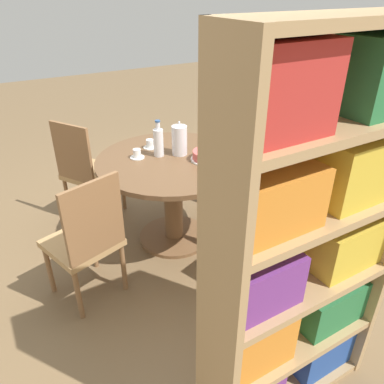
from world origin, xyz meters
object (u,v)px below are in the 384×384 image
(cup_b, at_px, (137,154))
(chair_a, at_px, (86,169))
(chair_d, at_px, (221,152))
(coffee_pot, at_px, (179,139))
(bookshelf, at_px, (303,252))
(cake_main, at_px, (208,156))
(chair_c, at_px, (271,224))
(chair_b, at_px, (87,239))
(water_bottle, at_px, (158,142))
(cup_a, at_px, (150,145))

(cup_b, bearing_deg, chair_a, -63.79)
(chair_d, relative_size, coffee_pot, 3.50)
(bookshelf, distance_m, cake_main, 1.38)
(chair_a, distance_m, cup_b, 0.68)
(chair_a, bearing_deg, coffee_pot, -168.52)
(chair_c, xyz_separation_m, cake_main, (0.12, -0.63, 0.30))
(coffee_pot, xyz_separation_m, cup_b, (0.32, -0.10, -0.09))
(cake_main, bearing_deg, chair_a, -49.98)
(chair_d, height_order, cake_main, chair_d)
(chair_d, bearing_deg, chair_b, -179.06)
(chair_a, relative_size, chair_b, 1.00)
(chair_b, bearing_deg, water_bottle, -167.27)
(chair_a, height_order, cup_a, chair_a)
(chair_b, relative_size, chair_d, 1.00)
(chair_d, height_order, bookshelf, bookshelf)
(chair_a, xyz_separation_m, cup_a, (-0.44, 0.42, 0.29))
(chair_d, bearing_deg, cup_b, 170.93)
(chair_c, distance_m, water_bottle, 1.05)
(cup_a, bearing_deg, chair_d, -170.52)
(chair_b, xyz_separation_m, cup_a, (-0.74, -0.60, 0.29))
(water_bottle, height_order, cake_main, water_bottle)
(chair_a, relative_size, water_bottle, 3.28)
(chair_c, bearing_deg, chair_d, 142.45)
(bookshelf, xyz_separation_m, coffee_pot, (-0.23, -1.54, -0.04))
(chair_d, relative_size, water_bottle, 3.28)
(coffee_pot, bearing_deg, chair_c, 106.51)
(coffee_pot, bearing_deg, bookshelf, 81.31)
(cup_a, bearing_deg, bookshelf, 87.21)
(water_bottle, relative_size, cake_main, 1.09)
(coffee_pot, bearing_deg, cake_main, 122.12)
(chair_b, xyz_separation_m, coffee_pot, (-0.89, -0.37, 0.38))
(coffee_pot, bearing_deg, cup_a, -57.43)
(chair_a, bearing_deg, chair_d, -133.52)
(chair_d, bearing_deg, cake_main, -156.87)
(chair_a, height_order, bookshelf, bookshelf)
(chair_c, distance_m, coffee_pot, 0.95)
(chair_a, height_order, chair_c, same)
(chair_c, relative_size, cup_b, 8.48)
(chair_a, relative_size, bookshelf, 0.51)
(cake_main, relative_size, cup_a, 2.38)
(chair_c, height_order, cake_main, chair_c)
(water_bottle, bearing_deg, chair_c, 114.26)
(bookshelf, height_order, coffee_pot, bookshelf)
(chair_b, height_order, coffee_pot, coffee_pot)
(chair_b, bearing_deg, chair_c, 140.50)
(cup_b, bearing_deg, coffee_pot, 162.74)
(chair_c, relative_size, chair_d, 1.00)
(chair_a, distance_m, coffee_pot, 0.96)
(cake_main, bearing_deg, bookshelf, 74.60)
(chair_a, bearing_deg, cup_a, -164.15)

